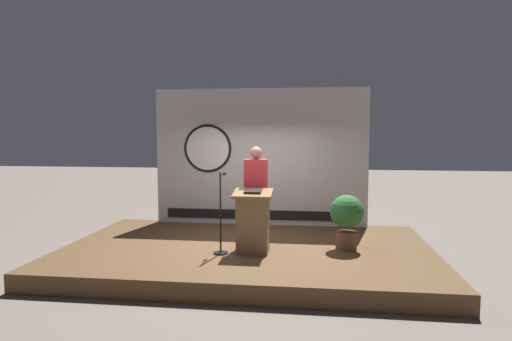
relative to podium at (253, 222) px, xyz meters
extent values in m
plane|color=#6B6056|center=(-0.15, 0.42, -0.82)|extent=(40.00, 40.00, 0.00)
cube|color=brown|center=(-0.15, 0.42, -0.67)|extent=(6.40, 4.00, 0.30)
cube|color=silver|center=(-0.15, 2.27, 0.95)|extent=(4.58, 0.10, 2.94)
cylinder|color=black|center=(-1.30, 2.21, 1.13)|extent=(1.05, 0.02, 1.05)
cylinder|color=white|center=(-1.30, 2.21, 1.13)|extent=(0.94, 0.02, 0.94)
cube|color=black|center=(-0.15, 2.21, -0.30)|extent=(4.12, 0.02, 0.20)
cube|color=olive|center=(0.00, 0.00, -0.04)|extent=(0.52, 0.40, 0.96)
cube|color=olive|center=(0.00, 0.00, 0.47)|extent=(0.64, 0.50, 0.13)
cube|color=black|center=(0.00, -0.02, 0.51)|extent=(0.28, 0.20, 0.06)
cylinder|color=black|center=(-0.01, 0.48, -0.09)|extent=(0.26, 0.26, 0.86)
cube|color=red|center=(-0.01, 0.48, 0.68)|extent=(0.40, 0.24, 0.67)
sphere|color=#997051|center=(-0.01, 0.48, 1.12)|extent=(0.22, 0.22, 0.22)
cylinder|color=black|center=(-0.52, -0.15, -0.51)|extent=(0.24, 0.24, 0.02)
cylinder|color=black|center=(-0.52, -0.15, 0.15)|extent=(0.03, 0.03, 1.35)
cylinder|color=black|center=(-0.52, 0.01, 0.78)|extent=(0.02, 0.32, 0.02)
sphere|color=#262626|center=(-0.52, 0.17, 0.78)|extent=(0.07, 0.07, 0.07)
cylinder|color=brown|center=(1.56, 0.42, -0.37)|extent=(0.36, 0.36, 0.30)
sphere|color=#2D6B33|center=(1.56, 0.42, 0.13)|extent=(0.57, 0.57, 0.57)
camera|label=1|loc=(0.97, -7.15, 1.48)|focal=30.88mm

